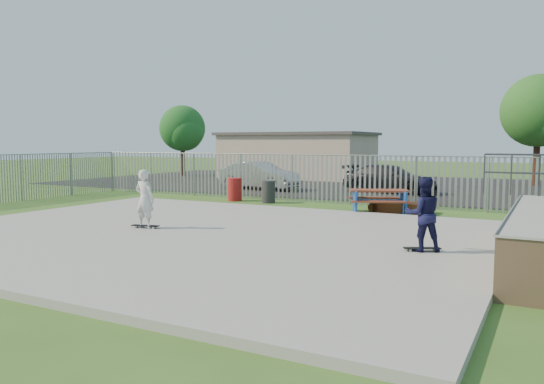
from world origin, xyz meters
The scene contains 17 objects.
ground centered at (0.00, 0.00, 0.00)m, with size 120.00×120.00×0.00m, color #3B6021.
concrete_slab centered at (0.00, 0.00, 0.07)m, with size 15.00×12.00×0.15m, color #A0A09B.
fence centered at (1.00, 4.59, 1.00)m, with size 26.04×16.02×2.00m.
picnic_table centered at (2.82, 6.92, 0.43)m, with size 2.50×2.31×0.85m.
funbox centered at (3.45, 7.52, 0.18)m, with size 1.85×0.98×0.36m.
trash_bin_red centered at (-3.84, 7.95, 0.49)m, with size 0.59×0.59×0.99m, color maroon.
trash_bin_grey centered at (-2.21, 7.97, 0.46)m, with size 0.55×0.55×0.92m, color #29282B.
parking_lot centered at (0.00, 19.00, 0.01)m, with size 40.00×18.00×0.02m, color black.
car_silver centered at (-5.59, 13.15, 0.76)m, with size 1.56×4.47×1.47m, color #B3B3B8.
car_dark centered at (1.06, 14.64, 0.71)m, with size 1.92×4.72×1.37m, color black.
building centered at (-8.00, 23.00, 1.61)m, with size 10.40×6.40×3.20m.
tree_left centered at (-16.33, 20.53, 3.53)m, with size 3.40×3.40×5.25m.
tree_mid centered at (7.31, 22.68, 4.29)m, with size 4.13×4.13×6.38m.
skateboard_a centered at (5.79, 0.30, 0.19)m, with size 0.80×0.55×0.08m.
skateboard_b centered at (-1.69, -0.15, 0.19)m, with size 0.82×0.37×0.08m.
skater_navy centered at (5.79, 0.30, 0.96)m, with size 0.79×0.62×1.63m, color #12133A.
skater_white centered at (-1.69, -0.15, 0.96)m, with size 0.59×0.39×1.63m, color silver.
Camera 1 is at (8.27, -11.32, 2.53)m, focal length 35.00 mm.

